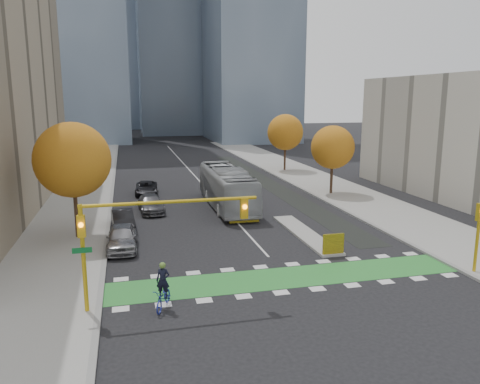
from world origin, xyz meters
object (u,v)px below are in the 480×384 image
cyclist (163,293)px  parked_car_c (151,204)px  hazard_board (333,244)px  parked_car_d (146,188)px  tree_west (73,160)px  traffic_signal_west (140,226)px  tree_east_far (285,132)px  parked_car_b (123,220)px  bus (227,187)px  parked_car_a (122,237)px  tree_east_near (333,147)px  traffic_signal_east (479,227)px

cyclist → parked_car_c: cyclist is taller
hazard_board → parked_car_d: (-10.53, 22.31, -0.14)m
tree_west → traffic_signal_west: bearing=-72.0°
tree_east_far → parked_car_b: tree_east_far is taller
bus → parked_car_d: (-6.89, 7.44, -1.15)m
tree_west → parked_car_b: tree_west is taller
traffic_signal_west → parked_car_a: traffic_signal_west is taller
tree_east_near → tree_east_far: size_ratio=0.92×
tree_east_near → traffic_signal_east: 22.66m
traffic_signal_west → bus: (8.30, 19.58, -2.22)m
tree_west → bus: size_ratio=0.63×
cyclist → bus: 21.19m
traffic_signal_east → parked_car_b: 24.13m
cyclist → parked_car_a: bearing=122.9°
parked_car_a → parked_car_b: 5.00m
tree_east_near → traffic_signal_west: bearing=-131.5°
tree_west → traffic_signal_west: 13.25m
parked_car_b → parked_car_c: 5.54m
cyclist → traffic_signal_east: bearing=22.3°
parked_car_c → bus: bearing=-0.6°
tree_west → tree_east_far: bearing=46.7°
hazard_board → tree_east_far: (8.50, 33.80, 4.44)m
tree_east_far → parked_car_d: bearing=-148.9°
bus → parked_car_d: bus is taller
traffic_signal_west → parked_car_a: 9.84m
tree_east_near → traffic_signal_east: (-1.50, -22.51, -2.13)m
tree_west → traffic_signal_west: (4.07, -12.51, -1.58)m
parked_car_c → hazard_board: bearing=-57.5°
bus → hazard_board: bearing=-75.8°
cyclist → parked_car_c: (0.50, 19.50, -0.04)m
parked_car_b → hazard_board: bearing=-41.8°
traffic_signal_east → parked_car_b: (-19.38, 14.24, -2.01)m
tree_west → bus: bearing=29.7°
parked_car_a → parked_car_c: parked_car_a is taller
traffic_signal_east → parked_car_c: traffic_signal_east is taller
traffic_signal_west → parked_car_c: size_ratio=1.71×
traffic_signal_east → parked_car_c: size_ratio=0.82×
tree_east_far → parked_car_a: tree_east_far is taller
bus → cyclist: bearing=-109.9°
bus → parked_car_c: bearing=-176.8°
cyclist → parked_car_a: cyclist is taller
parked_car_a → parked_car_b: bearing=91.2°
tree_west → tree_east_near: (24.00, 10.00, -0.75)m
bus → parked_car_d: size_ratio=2.74×
traffic_signal_east → parked_car_c: (-17.00, 19.24, -2.01)m
tree_west → cyclist: bearing=-68.6°
tree_west → hazard_board: bearing=-26.0°
hazard_board → traffic_signal_west: 13.23m
traffic_signal_west → parked_car_b: size_ratio=1.94×
hazard_board → cyclist: size_ratio=0.61×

